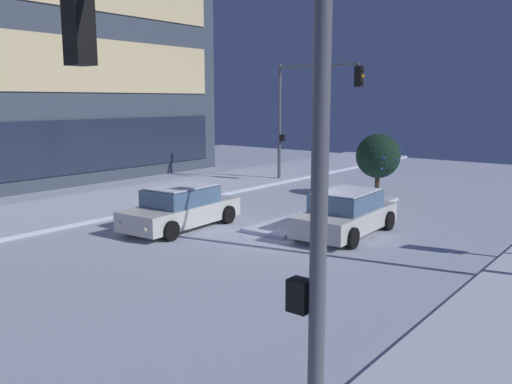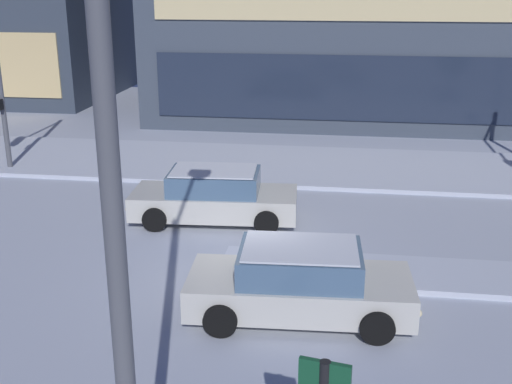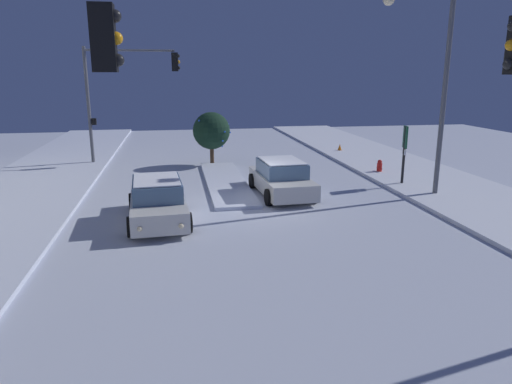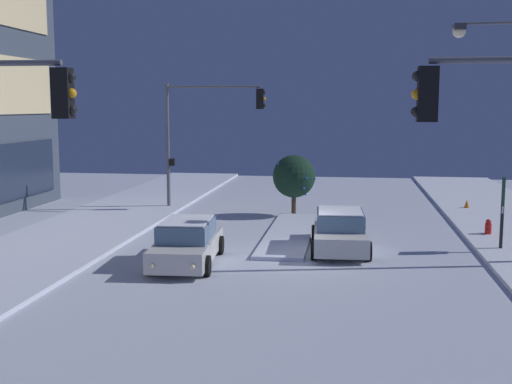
# 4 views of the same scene
# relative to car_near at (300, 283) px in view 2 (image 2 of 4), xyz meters

# --- Properties ---
(ground) EXTENTS (52.00, 52.00, 0.00)m
(ground) POSITION_rel_car_near_xyz_m (-1.46, 1.61, -0.71)
(ground) COLOR silver
(curb_strip_far) EXTENTS (52.00, 5.20, 0.14)m
(curb_strip_far) POSITION_rel_car_near_xyz_m (-1.46, 10.71, -0.64)
(curb_strip_far) COLOR silver
(curb_strip_far) RESTS_ON ground
(median_strip) EXTENTS (9.00, 1.80, 0.14)m
(median_strip) POSITION_rel_car_near_xyz_m (2.52, 2.07, -0.64)
(median_strip) COLOR silver
(median_strip) RESTS_ON ground
(car_near) EXTENTS (4.61, 2.25, 1.49)m
(car_near) POSITION_rel_car_near_xyz_m (0.00, 0.00, 0.00)
(car_near) COLOR silver
(car_near) RESTS_ON ground
(car_far) EXTENTS (4.75, 2.24, 1.49)m
(car_far) POSITION_rel_car_near_xyz_m (-2.75, 5.01, -0.00)
(car_far) COLOR silver
(car_far) RESTS_ON ground
(street_lamp_arched) EXTENTS (0.56, 2.86, 8.03)m
(street_lamp_arched) POSITION_rel_car_near_xyz_m (-1.26, -5.54, 4.49)
(street_lamp_arched) COLOR #565960
(street_lamp_arched) RESTS_ON ground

